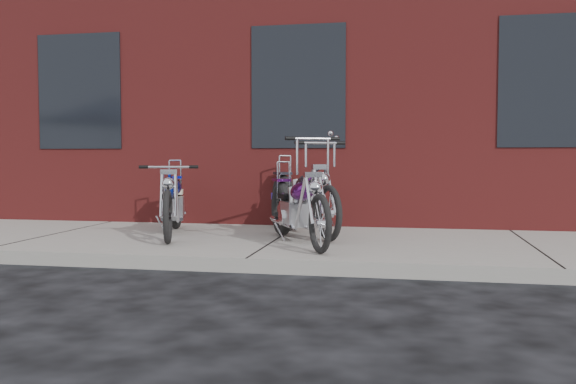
# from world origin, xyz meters

# --- Properties ---
(ground) EXTENTS (120.00, 120.00, 0.00)m
(ground) POSITION_xyz_m (0.00, 0.00, 0.00)
(ground) COLOR black
(ground) RESTS_ON ground
(sidewalk) EXTENTS (22.00, 3.00, 0.15)m
(sidewalk) POSITION_xyz_m (0.00, 1.50, 0.07)
(sidewalk) COLOR #A39F98
(sidewalk) RESTS_ON ground
(building_brick) EXTENTS (22.00, 10.00, 8.00)m
(building_brick) POSITION_xyz_m (0.00, 8.00, 4.00)
(building_brick) COLOR maroon
(building_brick) RESTS_ON ground
(chopper_purple) EXTENTS (1.08, 2.01, 1.23)m
(chopper_purple) POSITION_xyz_m (0.31, 1.19, 0.55)
(chopper_purple) COLOR black
(chopper_purple) RESTS_ON sidewalk
(chopper_blue) EXTENTS (0.84, 2.16, 0.97)m
(chopper_blue) POSITION_xyz_m (-1.42, 1.61, 0.55)
(chopper_blue) COLOR black
(chopper_blue) RESTS_ON sidewalk
(chopper_third) EXTENTS (1.31, 2.11, 1.21)m
(chopper_third) POSITION_xyz_m (0.21, 2.14, 0.58)
(chopper_third) COLOR black
(chopper_third) RESTS_ON sidewalk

